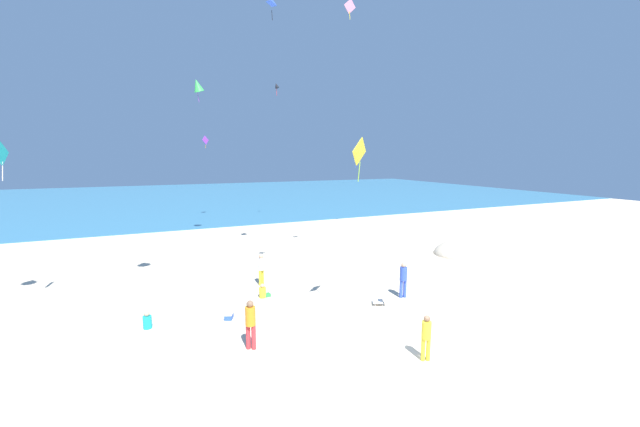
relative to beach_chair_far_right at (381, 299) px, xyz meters
The scene contains 19 objects.
ground_plane 6.37m from the beach_chair_far_right, 105.81° to the left, with size 120.00×120.00×0.00m, color beige.
ocean_water 52.42m from the beach_chair_far_right, 91.90° to the left, with size 120.00×60.00×0.05m, color teal.
dune_mound 12.69m from the beach_chair_far_right, 25.23° to the left, with size 6.48×4.54×2.02m, color beige.
beach_chair_far_right is the anchor object (origin of this frame).
cooler_box 6.70m from the beach_chair_far_right, 168.71° to the left, with size 0.47×0.55×0.24m.
person_0 6.46m from the beach_chair_far_right, 130.29° to the left, with size 0.45×0.45×1.64m.
person_1 5.53m from the beach_chair_far_right, 145.88° to the left, with size 0.58×0.37×0.68m.
person_2 1.67m from the beach_chair_far_right, 12.90° to the left, with size 0.39×0.39×1.71m.
person_3 4.92m from the beach_chair_far_right, 105.98° to the right, with size 0.40×0.40×1.55m.
person_4 9.81m from the beach_chair_far_right, 169.64° to the left, with size 0.33×0.55×0.69m.
person_5 6.60m from the beach_chair_far_right, 166.26° to the right, with size 0.48×0.48×1.76m.
kite_white 20.98m from the beach_chair_far_right, 63.70° to the left, with size 0.49×0.35×1.05m.
kite_purple 29.02m from the beach_chair_far_right, 97.00° to the left, with size 0.73×0.62×1.28m.
kite_black 26.18m from the beach_chair_far_right, 83.27° to the left, with size 0.62×0.66×1.23m.
kite_yellow 6.99m from the beach_chair_far_right, 145.77° to the right, with size 0.91×0.62×1.65m.
kite_teal 16.64m from the beach_chair_far_right, 160.97° to the left, with size 0.30×0.99×1.62m.
kite_pink 15.59m from the beach_chair_far_right, 76.62° to the left, with size 0.74×0.18×1.06m.
kite_blue 17.28m from the beach_chair_far_right, 105.03° to the left, with size 0.75×0.84×1.18m.
kite_green 20.94m from the beach_chair_far_right, 108.03° to the left, with size 1.12×0.96×1.72m.
Camera 1 is at (-7.70, -10.21, 6.66)m, focal length 21.72 mm.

